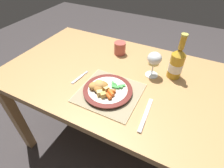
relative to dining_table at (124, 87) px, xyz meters
name	(u,v)px	position (x,y,z in m)	size (l,w,h in m)	color
ground_plane	(121,143)	(0.00, 0.00, -0.65)	(6.00, 6.00, 0.00)	#383333
dining_table	(124,87)	(0.00, 0.00, 0.00)	(1.47, 0.82, 0.74)	#AD7F4C
placemat	(109,93)	(-0.02, -0.17, 0.09)	(0.31, 0.30, 0.01)	#CCB789
dinner_plate	(108,90)	(-0.02, -0.17, 0.11)	(0.26, 0.26, 0.02)	white
breaded_croquettes	(99,86)	(-0.07, -0.18, 0.13)	(0.11, 0.09, 0.04)	#A87033
green_beans_pile	(117,86)	(0.01, -0.13, 0.12)	(0.08, 0.05, 0.01)	green
glazed_carrots	(110,93)	(0.00, -0.20, 0.12)	(0.06, 0.07, 0.02)	#CC5119
fork	(79,78)	(-0.23, -0.14, 0.09)	(0.03, 0.14, 0.01)	silver
table_knife	(145,117)	(0.20, -0.24, 0.09)	(0.03, 0.21, 0.01)	silver
wine_glass	(154,60)	(0.13, 0.08, 0.20)	(0.08, 0.08, 0.15)	silver
bottle	(177,63)	(0.25, 0.13, 0.18)	(0.08, 0.08, 0.26)	gold
roast_potatoes	(103,93)	(-0.03, -0.21, 0.13)	(0.06, 0.08, 0.03)	gold
drinking_cup	(120,48)	(-0.13, 0.22, 0.13)	(0.08, 0.08, 0.08)	#B24C42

